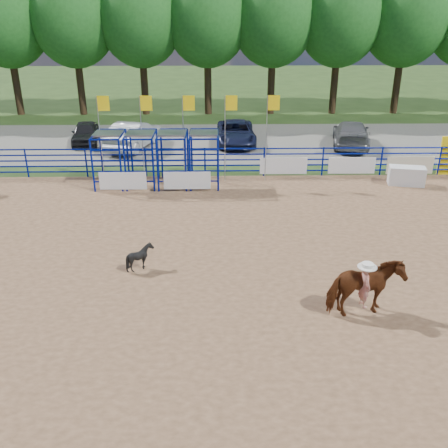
{
  "coord_description": "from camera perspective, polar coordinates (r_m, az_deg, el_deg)",
  "views": [
    {
      "loc": [
        0.51,
        -14.4,
        8.11
      ],
      "look_at": [
        0.8,
        1.0,
        1.3
      ],
      "focal_mm": 40.0,
      "sensor_mm": 36.0,
      "label": 1
    }
  ],
  "objects": [
    {
      "name": "ground",
      "position": [
        16.54,
        -2.72,
        -5.55
      ],
      "size": [
        120.0,
        120.0,
        0.0
      ],
      "primitive_type": "plane",
      "color": "#355020",
      "rests_on": "ground"
    },
    {
      "name": "arena_dirt",
      "position": [
        16.53,
        -2.72,
        -5.52
      ],
      "size": [
        30.0,
        20.0,
        0.02
      ],
      "primitive_type": "cube",
      "color": "#8C6646",
      "rests_on": "ground"
    },
    {
      "name": "gravel_strip",
      "position": [
        32.43,
        -1.97,
        9.37
      ],
      "size": [
        40.0,
        10.0,
        0.01
      ],
      "primitive_type": "cube",
      "color": "slate",
      "rests_on": "ground"
    },
    {
      "name": "announcer_table",
      "position": [
        25.88,
        20.14,
        5.19
      ],
      "size": [
        1.8,
        1.11,
        0.89
      ],
      "primitive_type": "cube",
      "rotation": [
        0.0,
        0.0,
        -0.21
      ],
      "color": "silver",
      "rests_on": "arena_dirt"
    },
    {
      "name": "horse_and_rider",
      "position": [
        14.46,
        15.79,
        -6.92
      ],
      "size": [
        2.2,
        1.35,
        2.27
      ],
      "color": "#5B2B12",
      "rests_on": "arena_dirt"
    },
    {
      "name": "calf",
      "position": [
        16.7,
        -9.56,
        -3.74
      ],
      "size": [
        0.9,
        0.83,
        0.9
      ],
      "primitive_type": "imported",
      "rotation": [
        0.0,
        0.0,
        1.44
      ],
      "color": "black",
      "rests_on": "arena_dirt"
    },
    {
      "name": "car_a",
      "position": [
        33.1,
        -15.53,
        10.01
      ],
      "size": [
        2.04,
        4.04,
        1.32
      ],
      "primitive_type": "imported",
      "rotation": [
        0.0,
        0.0,
        0.13
      ],
      "color": "black",
      "rests_on": "gravel_strip"
    },
    {
      "name": "car_b",
      "position": [
        31.21,
        -10.36,
        9.98
      ],
      "size": [
        2.93,
        5.24,
        1.64
      ],
      "primitive_type": "imported",
      "rotation": [
        0.0,
        0.0,
        2.89
      ],
      "color": "#95989D",
      "rests_on": "gravel_strip"
    },
    {
      "name": "car_c",
      "position": [
        31.81,
        1.39,
        10.39
      ],
      "size": [
        2.36,
        5.02,
        1.39
      ],
      "primitive_type": "imported",
      "rotation": [
        0.0,
        0.0,
        0.01
      ],
      "color": "#151A35",
      "rests_on": "gravel_strip"
    },
    {
      "name": "car_d",
      "position": [
        32.24,
        14.31,
        9.97
      ],
      "size": [
        3.17,
        5.56,
        1.52
      ],
      "primitive_type": "imported",
      "rotation": [
        0.0,
        0.0,
        2.93
      ],
      "color": "#5C5C5F",
      "rests_on": "gravel_strip"
    },
    {
      "name": "perimeter_fence",
      "position": [
        16.18,
        -2.77,
        -3.24
      ],
      "size": [
        30.1,
        20.1,
        1.5
      ],
      "color": "#061790",
      "rests_on": "ground"
    },
    {
      "name": "chute_assembly",
      "position": [
        24.35,
        -6.77,
        7.35
      ],
      "size": [
        19.32,
        2.41,
        4.2
      ],
      "color": "#061790",
      "rests_on": "ground"
    },
    {
      "name": "treeline",
      "position": [
        40.41,
        -1.95,
        23.03
      ],
      "size": [
        56.4,
        6.4,
        11.24
      ],
      "color": "#3F2B19",
      "rests_on": "ground"
    }
  ]
}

